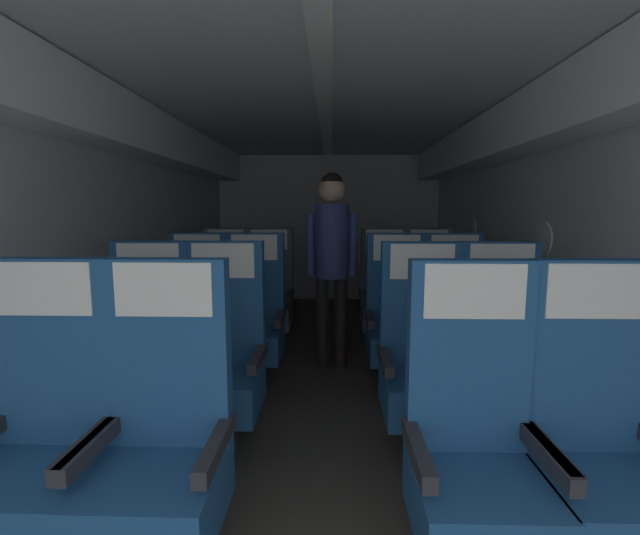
# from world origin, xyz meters

# --- Properties ---
(ground) EXTENTS (3.52, 6.93, 0.02)m
(ground) POSITION_xyz_m (0.00, 3.26, -0.01)
(ground) COLOR #3D3833
(fuselage_shell) EXTENTS (3.40, 6.58, 2.21)m
(fuselage_shell) POSITION_xyz_m (0.00, 3.53, 1.58)
(fuselage_shell) COLOR silver
(fuselage_shell) RESTS_ON ground
(seat_a_left_window) EXTENTS (0.48, 0.47, 1.17)m
(seat_a_left_window) POSITION_xyz_m (-1.01, 1.48, 0.48)
(seat_a_left_window) COLOR #38383D
(seat_a_left_window) RESTS_ON ground
(seat_a_left_aisle) EXTENTS (0.48, 0.47, 1.17)m
(seat_a_left_aisle) POSITION_xyz_m (-0.56, 1.48, 0.48)
(seat_a_left_aisle) COLOR #38383D
(seat_a_left_aisle) RESTS_ON ground
(seat_a_right_aisle) EXTENTS (0.48, 0.47, 1.17)m
(seat_a_right_aisle) POSITION_xyz_m (1.01, 1.49, 0.48)
(seat_a_right_aisle) COLOR #38383D
(seat_a_right_aisle) RESTS_ON ground
(seat_a_right_window) EXTENTS (0.48, 0.47, 1.17)m
(seat_a_right_window) POSITION_xyz_m (0.57, 1.47, 0.48)
(seat_a_right_window) COLOR #38383D
(seat_a_right_window) RESTS_ON ground
(seat_b_left_window) EXTENTS (0.48, 0.47, 1.17)m
(seat_b_left_window) POSITION_xyz_m (-1.00, 2.39, 0.48)
(seat_b_left_window) COLOR #38383D
(seat_b_left_window) RESTS_ON ground
(seat_b_left_aisle) EXTENTS (0.48, 0.47, 1.17)m
(seat_b_left_aisle) POSITION_xyz_m (-0.57, 2.40, 0.48)
(seat_b_left_aisle) COLOR #38383D
(seat_b_left_aisle) RESTS_ON ground
(seat_b_right_aisle) EXTENTS (0.48, 0.47, 1.17)m
(seat_b_right_aisle) POSITION_xyz_m (1.02, 2.40, 0.48)
(seat_b_right_aisle) COLOR #38383D
(seat_b_right_aisle) RESTS_ON ground
(seat_b_right_window) EXTENTS (0.48, 0.47, 1.17)m
(seat_b_right_window) POSITION_xyz_m (0.57, 2.38, 0.48)
(seat_b_right_window) COLOR #38383D
(seat_b_right_window) RESTS_ON ground
(seat_c_left_window) EXTENTS (0.48, 0.47, 1.17)m
(seat_c_left_window) POSITION_xyz_m (-1.00, 3.31, 0.48)
(seat_c_left_window) COLOR #38383D
(seat_c_left_window) RESTS_ON ground
(seat_c_left_aisle) EXTENTS (0.48, 0.47, 1.17)m
(seat_c_left_aisle) POSITION_xyz_m (-0.55, 3.30, 0.48)
(seat_c_left_aisle) COLOR #38383D
(seat_c_left_aisle) RESTS_ON ground
(seat_c_right_aisle) EXTENTS (0.48, 0.47, 1.17)m
(seat_c_right_aisle) POSITION_xyz_m (1.01, 3.30, 0.48)
(seat_c_right_aisle) COLOR #38383D
(seat_c_right_aisle) RESTS_ON ground
(seat_c_right_window) EXTENTS (0.48, 0.47, 1.17)m
(seat_c_right_window) POSITION_xyz_m (0.56, 3.30, 0.48)
(seat_c_right_window) COLOR #38383D
(seat_c_right_window) RESTS_ON ground
(seat_d_left_window) EXTENTS (0.48, 0.47, 1.17)m
(seat_d_left_window) POSITION_xyz_m (-1.00, 4.21, 0.48)
(seat_d_left_window) COLOR #38383D
(seat_d_left_window) RESTS_ON ground
(seat_d_left_aisle) EXTENTS (0.48, 0.47, 1.17)m
(seat_d_left_aisle) POSITION_xyz_m (-0.56, 4.19, 0.48)
(seat_d_left_aisle) COLOR #38383D
(seat_d_left_aisle) RESTS_ON ground
(seat_d_right_aisle) EXTENTS (0.48, 0.47, 1.17)m
(seat_d_right_aisle) POSITION_xyz_m (1.01, 4.20, 0.48)
(seat_d_right_aisle) COLOR #38383D
(seat_d_right_aisle) RESTS_ON ground
(seat_d_right_window) EXTENTS (0.48, 0.47, 1.17)m
(seat_d_right_window) POSITION_xyz_m (0.57, 4.20, 0.48)
(seat_d_right_window) COLOR #38383D
(seat_d_right_window) RESTS_ON ground
(flight_attendant) EXTENTS (0.43, 0.28, 1.65)m
(flight_attendant) POSITION_xyz_m (0.05, 3.65, 1.03)
(flight_attendant) COLOR black
(flight_attendant) RESTS_ON ground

